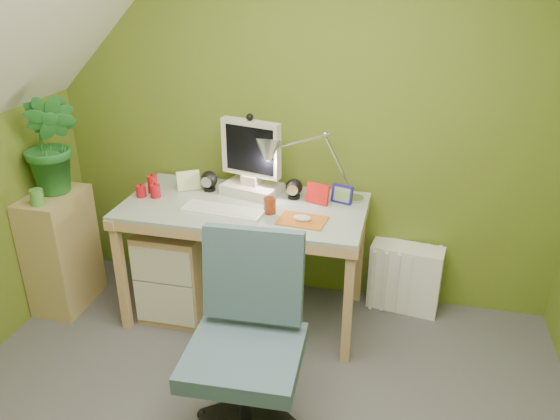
% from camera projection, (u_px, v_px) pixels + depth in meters
% --- Properties ---
extents(wall_back, '(3.20, 0.01, 2.40)m').
position_uv_depth(wall_back, '(303.00, 118.00, 3.33)').
color(wall_back, olive).
rests_on(wall_back, floor).
extents(desk, '(1.44, 0.73, 0.77)m').
position_uv_depth(desk, '(245.00, 261.00, 3.38)').
color(desk, tan).
rests_on(desk, floor).
extents(monitor, '(0.45, 0.33, 0.56)m').
position_uv_depth(monitor, '(251.00, 150.00, 3.26)').
color(monitor, silver).
rests_on(monitor, desk).
extents(speaker_left, '(0.12, 0.12, 0.13)m').
position_uv_depth(speaker_left, '(209.00, 181.00, 3.39)').
color(speaker_left, black).
rests_on(speaker_left, desk).
extents(speaker_right, '(0.12, 0.12, 0.12)m').
position_uv_depth(speaker_right, '(294.00, 189.00, 3.28)').
color(speaker_right, black).
rests_on(speaker_right, desk).
extents(keyboard, '(0.48, 0.20, 0.02)m').
position_uv_depth(keyboard, '(223.00, 211.00, 3.11)').
color(keyboard, white).
rests_on(keyboard, desk).
extents(mousepad, '(0.28, 0.21, 0.01)m').
position_uv_depth(mousepad, '(302.00, 220.00, 3.01)').
color(mousepad, '#BE611D').
rests_on(mousepad, desk).
extents(mouse, '(0.11, 0.08, 0.03)m').
position_uv_depth(mouse, '(302.00, 218.00, 3.01)').
color(mouse, silver).
rests_on(mouse, mousepad).
extents(amber_tumbler, '(0.09, 0.09, 0.09)m').
position_uv_depth(amber_tumbler, '(270.00, 206.00, 3.09)').
color(amber_tumbler, '#963915').
rests_on(amber_tumbler, desk).
extents(candle_cluster, '(0.15, 0.14, 0.11)m').
position_uv_depth(candle_cluster, '(150.00, 186.00, 3.33)').
color(candle_cluster, red).
rests_on(candle_cluster, desk).
extents(photo_frame_red, '(0.14, 0.07, 0.12)m').
position_uv_depth(photo_frame_red, '(318.00, 193.00, 3.21)').
color(photo_frame_red, red).
rests_on(photo_frame_red, desk).
extents(photo_frame_blue, '(0.13, 0.05, 0.11)m').
position_uv_depth(photo_frame_blue, '(342.00, 194.00, 3.22)').
color(photo_frame_blue, '#1E148B').
rests_on(photo_frame_blue, desk).
extents(photo_frame_green, '(0.13, 0.09, 0.12)m').
position_uv_depth(photo_frame_green, '(188.00, 180.00, 3.40)').
color(photo_frame_green, beige).
rests_on(photo_frame_green, desk).
extents(desk_lamp, '(0.61, 0.33, 0.62)m').
position_uv_depth(desk_lamp, '(326.00, 150.00, 3.15)').
color(desk_lamp, silver).
rests_on(desk_lamp, desk).
extents(side_ledge, '(0.29, 0.44, 0.77)m').
position_uv_depth(side_ledge, '(62.00, 251.00, 3.49)').
color(side_ledge, tan).
rests_on(side_ledge, floor).
extents(potted_plant, '(0.35, 0.28, 0.63)m').
position_uv_depth(potted_plant, '(52.00, 144.00, 3.23)').
color(potted_plant, '#246C29').
rests_on(potted_plant, side_ledge).
extents(green_cup, '(0.09, 0.09, 0.10)m').
position_uv_depth(green_cup, '(37.00, 197.00, 3.17)').
color(green_cup, '#53983F').
rests_on(green_cup, side_ledge).
extents(task_chair, '(0.59, 0.59, 1.03)m').
position_uv_depth(task_chair, '(244.00, 352.00, 2.39)').
color(task_chair, '#3C5463').
rests_on(task_chair, floor).
extents(radiator, '(0.47, 0.24, 0.44)m').
position_uv_depth(radiator, '(405.00, 277.00, 3.51)').
color(radiator, white).
rests_on(radiator, floor).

